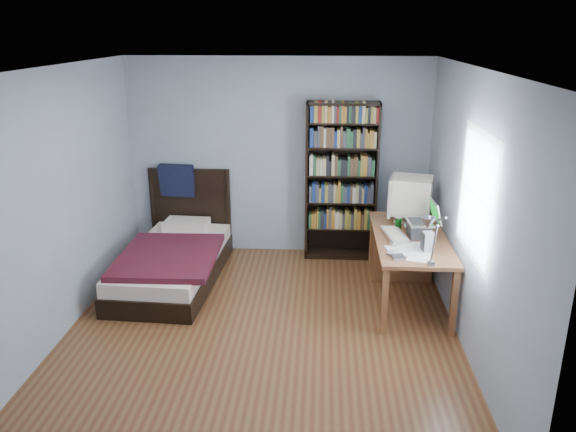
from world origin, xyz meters
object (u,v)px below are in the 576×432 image
(speaker, at_px, (428,242))
(bookshelf, at_px, (341,182))
(crt_monitor, at_px, (410,196))
(bed, at_px, (174,258))
(laptop, at_px, (421,226))
(soda_can, at_px, (398,223))
(keyboard, at_px, (395,235))
(desk, at_px, (403,248))
(desk_lamp, at_px, (429,228))

(speaker, relative_size, bookshelf, 0.10)
(crt_monitor, relative_size, bed, 0.26)
(laptop, height_order, bed, bed)
(laptop, bearing_deg, speaker, -89.55)
(laptop, bearing_deg, soda_can, 131.52)
(keyboard, distance_m, bed, 2.58)
(desk, bearing_deg, bed, -178.33)
(desk, relative_size, crt_monitor, 2.99)
(crt_monitor, height_order, speaker, crt_monitor)
(crt_monitor, bearing_deg, laptop, -83.10)
(soda_can, distance_m, bed, 2.62)
(crt_monitor, relative_size, laptop, 1.37)
(laptop, relative_size, bookshelf, 0.20)
(keyboard, bearing_deg, desk, 61.20)
(speaker, bearing_deg, desk, 86.79)
(desk, height_order, crt_monitor, crt_monitor)
(crt_monitor, distance_m, bed, 2.81)
(laptop, bearing_deg, desk_lamp, -97.33)
(keyboard, distance_m, speaker, 0.49)
(desk, distance_m, crt_monitor, 0.61)
(desk_lamp, bearing_deg, keyboard, 96.12)
(keyboard, distance_m, bookshelf, 1.34)
(desk, relative_size, desk_lamp, 2.60)
(speaker, bearing_deg, bed, 153.90)
(crt_monitor, distance_m, laptop, 0.54)
(keyboard, distance_m, soda_can, 0.26)
(crt_monitor, bearing_deg, soda_can, -118.16)
(crt_monitor, xyz_separation_m, desk_lamp, (-0.09, -1.63, 0.21))
(keyboard, height_order, bookshelf, bookshelf)
(desk, xyz_separation_m, speaker, (0.11, -0.87, 0.41))
(keyboard, height_order, soda_can, soda_can)
(desk_lamp, bearing_deg, crt_monitor, 87.00)
(bookshelf, bearing_deg, desk, -45.80)
(laptop, xyz_separation_m, keyboard, (-0.27, -0.02, -0.09))
(speaker, distance_m, bed, 2.93)
(desk_lamp, bearing_deg, bed, 150.01)
(crt_monitor, height_order, laptop, crt_monitor)
(bookshelf, bearing_deg, desk_lamp, -74.04)
(desk_lamp, height_order, soda_can, desk_lamp)
(desk, bearing_deg, desk_lamp, -91.59)
(crt_monitor, bearing_deg, desk, -131.58)
(soda_can, relative_size, bed, 0.06)
(laptop, height_order, desk_lamp, desk_lamp)
(crt_monitor, height_order, desk_lamp, desk_lamp)
(bed, bearing_deg, soda_can, -3.23)
(laptop, relative_size, soda_can, 3.20)
(soda_can, distance_m, bookshelf, 1.14)
(desk, height_order, keyboard, keyboard)
(bed, bearing_deg, keyboard, -9.01)
(desk_lamp, height_order, bed, desk_lamp)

